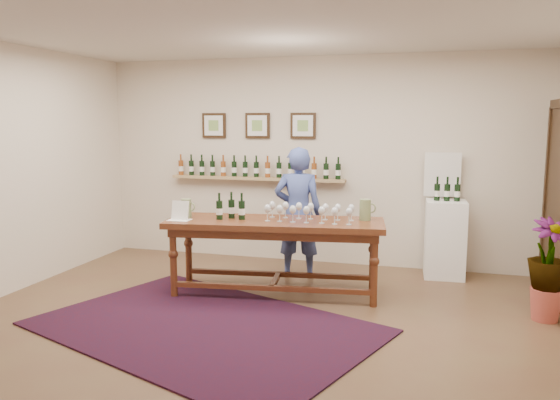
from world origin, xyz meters
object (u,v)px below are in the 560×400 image
(display_pedestal, at_px, (445,239))
(person, at_px, (298,213))
(tasting_table, at_px, (275,231))
(potted_plant, at_px, (548,270))

(display_pedestal, xyz_separation_m, person, (-1.77, -0.50, 0.33))
(tasting_table, height_order, person, person)
(tasting_table, distance_m, display_pedestal, 2.25)
(potted_plant, bearing_deg, tasting_table, 178.72)
(potted_plant, distance_m, person, 2.85)
(display_pedestal, height_order, person, person)
(potted_plant, height_order, person, person)
(tasting_table, height_order, display_pedestal, display_pedestal)
(tasting_table, relative_size, potted_plant, 2.84)
(tasting_table, xyz_separation_m, display_pedestal, (1.84, 1.27, -0.24))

